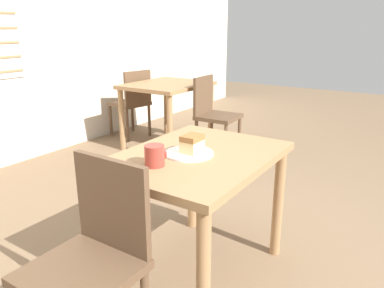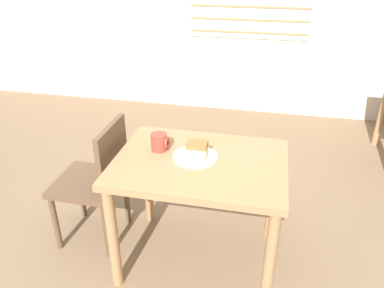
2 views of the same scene
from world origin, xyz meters
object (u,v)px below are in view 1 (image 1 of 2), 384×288
Objects in this scene: dining_table_near at (197,175)px; cake_slice at (192,144)px; chair_near_window at (93,256)px; chair_far_opposite at (132,101)px; chair_far_corner at (213,112)px; coffee_mug at (155,155)px; plate at (189,153)px; dining_table_far at (167,94)px.

cake_slice is (-0.02, 0.01, 0.17)m from dining_table_near.
chair_near_window is 3.25m from chair_far_opposite.
chair_far_corner is 8.21× the size of coffee_mug.
cake_slice is at bearing 85.62° from chair_near_window.
chair_near_window is 0.51m from coffee_mug.
dining_table_near is at bearing -155.01° from chair_far_corner.
plate is at bearing 136.40° from cake_slice.
chair_far_opposite is (1.85, 2.12, -0.13)m from dining_table_near.
dining_table_near is 1.03× the size of dining_table_far.
cake_slice reaches higher than plate.
dining_table_near is at bearing -15.79° from coffee_mug.
chair_far_corner is at bearing 26.70° from plate.
chair_far_opposite is (0.05, 0.58, -0.15)m from dining_table_far.
chair_far_corner is 1.15m from chair_far_opposite.
plate is at bearing 86.57° from chair_near_window.
cake_slice is (-1.86, -0.95, 0.31)m from chair_far_corner.
chair_near_window is at bearing -162.90° from chair_far_corner.
dining_table_far is 1.10× the size of chair_near_window.
dining_table_far is at bearing 95.67° from chair_far_opposite.
chair_near_window reaches higher than dining_table_far.
cake_slice is 0.23m from coffee_mug.
chair_near_window is at bearing 174.55° from dining_table_near.
chair_near_window is 1.00× the size of chair_far_opposite.
coffee_mug is at bearing 166.19° from cake_slice.
chair_far_opposite reaches higher than cake_slice.
chair_near_window is 3.36× the size of plate.
coffee_mug is at bearing 54.71° from chair_far_opposite.
plate is 0.05m from cake_slice.
chair_far_corner is 2.29m from coffee_mug.
coffee_mug is (-2.10, -2.05, 0.30)m from chair_far_opposite.
chair_far_opposite reaches higher than dining_table_near.
chair_far_opposite is (2.52, 2.06, 0.00)m from chair_near_window.
cake_slice reaches higher than coffee_mug.
chair_near_window is (-2.47, -1.48, -0.15)m from dining_table_far.
chair_far_corner is (2.51, 0.90, 0.00)m from chair_near_window.
chair_near_window is at bearing -179.09° from coffee_mug.
dining_table_far is 9.00× the size of coffee_mug.
chair_far_corner reaches higher than plate.
coffee_mug is (-2.05, -1.47, 0.15)m from dining_table_far.
cake_slice is (-1.83, -1.53, 0.15)m from dining_table_far.
dining_table_far is at bearing 35.65° from coffee_mug.
dining_table_far is 2.39m from cake_slice.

